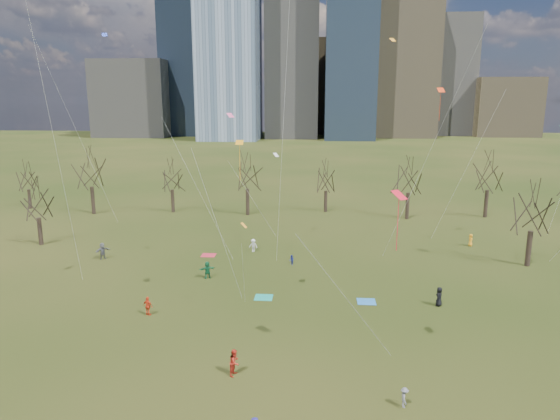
# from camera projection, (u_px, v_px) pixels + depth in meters

# --- Properties ---
(ground) EXTENTS (500.00, 500.00, 0.00)m
(ground) POSITION_uv_depth(u_px,v_px,m) (269.00, 335.00, 37.44)
(ground) COLOR black
(ground) RESTS_ON ground
(downtown_skyline) EXTENTS (212.50, 78.00, 118.00)m
(downtown_skyline) POSITION_uv_depth(u_px,v_px,m) (305.00, 53.00, 234.44)
(downtown_skyline) COLOR slate
(downtown_skyline) RESTS_ON ground
(bare_tree_row) EXTENTS (113.04, 29.80, 9.50)m
(bare_tree_row) POSITION_uv_depth(u_px,v_px,m) (292.00, 179.00, 72.39)
(bare_tree_row) COLOR black
(bare_tree_row) RESTS_ON ground
(blanket_teal) EXTENTS (1.60, 1.50, 0.03)m
(blanket_teal) POSITION_uv_depth(u_px,v_px,m) (264.00, 297.00, 44.58)
(blanket_teal) COLOR teal
(blanket_teal) RESTS_ON ground
(blanket_navy) EXTENTS (1.60, 1.50, 0.03)m
(blanket_navy) POSITION_uv_depth(u_px,v_px,m) (366.00, 302.00, 43.65)
(blanket_navy) COLOR #2871BF
(blanket_navy) RESTS_ON ground
(blanket_crimson) EXTENTS (1.60, 1.50, 0.03)m
(blanket_crimson) POSITION_uv_depth(u_px,v_px,m) (208.00, 255.00, 56.73)
(blanket_crimson) COLOR red
(blanket_crimson) RESTS_ON ground
(person_2) EXTENTS (0.89, 1.02, 1.77)m
(person_2) POSITION_uv_depth(u_px,v_px,m) (235.00, 362.00, 31.84)
(person_2) COLOR red
(person_2) RESTS_ON ground
(person_3) EXTENTS (0.46, 0.79, 1.21)m
(person_3) POSITION_uv_depth(u_px,v_px,m) (404.00, 397.00, 28.53)
(person_3) COLOR slate
(person_3) RESTS_ON ground
(person_4) EXTENTS (1.01, 0.74, 1.60)m
(person_4) POSITION_uv_depth(u_px,v_px,m) (148.00, 306.00, 40.74)
(person_4) COLOR red
(person_4) RESTS_ON ground
(person_5) EXTENTS (1.65, 1.20, 1.72)m
(person_5) POSITION_uv_depth(u_px,v_px,m) (207.00, 270.00, 49.28)
(person_5) COLOR #16663C
(person_5) RESTS_ON ground
(person_6) EXTENTS (0.88, 0.98, 1.68)m
(person_6) POSITION_uv_depth(u_px,v_px,m) (439.00, 297.00, 42.60)
(person_6) COLOR black
(person_6) RESTS_ON ground
(person_8) EXTENTS (0.63, 0.67, 1.10)m
(person_8) POSITION_uv_depth(u_px,v_px,m) (292.00, 260.00, 53.29)
(person_8) COLOR navy
(person_8) RESTS_ON ground
(person_9) EXTENTS (1.09, 0.78, 1.52)m
(person_9) POSITION_uv_depth(u_px,v_px,m) (253.00, 245.00, 57.98)
(person_9) COLOR silver
(person_9) RESTS_ON ground
(person_11) EXTENTS (1.57, 1.64, 1.86)m
(person_11) POSITION_uv_depth(u_px,v_px,m) (103.00, 251.00, 55.26)
(person_11) COLOR #5E5E62
(person_11) RESTS_ON ground
(person_12) EXTENTS (0.63, 0.83, 1.51)m
(person_12) POSITION_uv_depth(u_px,v_px,m) (471.00, 240.00, 60.18)
(person_12) COLOR #FB9F1B
(person_12) RESTS_ON ground
(kites_airborne) EXTENTS (67.81, 42.92, 32.04)m
(kites_airborne) POSITION_uv_depth(u_px,v_px,m) (308.00, 145.00, 44.94)
(kites_airborne) COLOR orange
(kites_airborne) RESTS_ON ground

